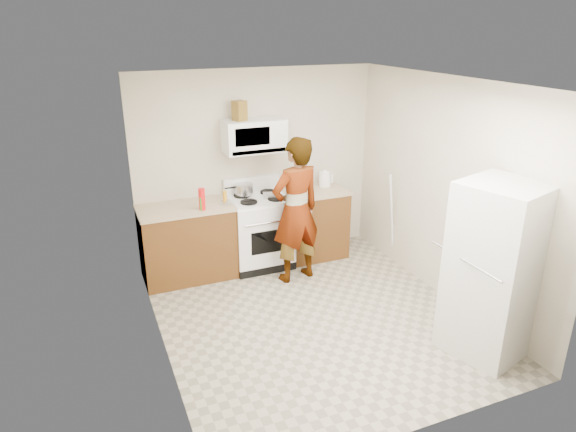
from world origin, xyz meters
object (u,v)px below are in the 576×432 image
gas_range (259,230)px  saucepan (244,189)px  microwave (254,136)px  kettle (325,179)px  fridge (494,270)px  person (296,211)px

gas_range → saucepan: (-0.15, 0.14, 0.53)m
microwave → kettle: (0.99, -0.02, -0.67)m
fridge → microwave: bearing=100.0°
gas_range → kettle: 1.13m
fridge → kettle: 2.76m
microwave → fridge: 3.20m
microwave → person: microwave is taller
microwave → fridge: microwave is taller
microwave → saucepan: 0.70m
person → kettle: 0.97m
gas_range → saucepan: size_ratio=4.89×
gas_range → kettle: gas_range is taller
microwave → kettle: size_ratio=4.02×
gas_range → microwave: 1.22m
gas_range → saucepan: 0.57m
kettle → fridge: bearing=-60.4°
microwave → kettle: bearing=-1.0°
gas_range → fridge: bearing=-61.8°
microwave → person: bearing=-67.4°
person → gas_range: bearing=-74.0°
gas_range → microwave: size_ratio=1.49×
gas_range → saucepan: bearing=136.5°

